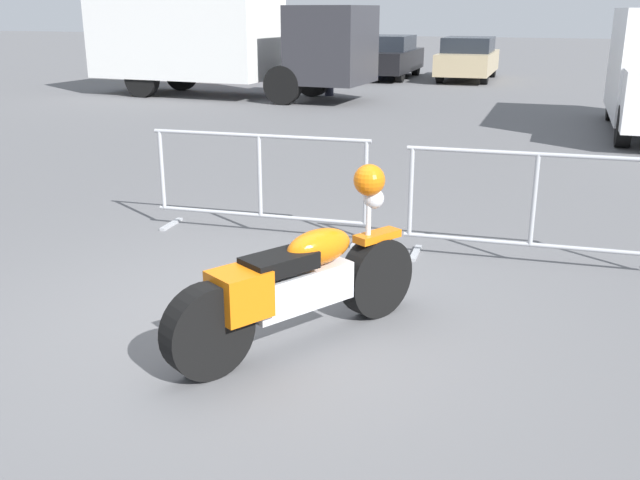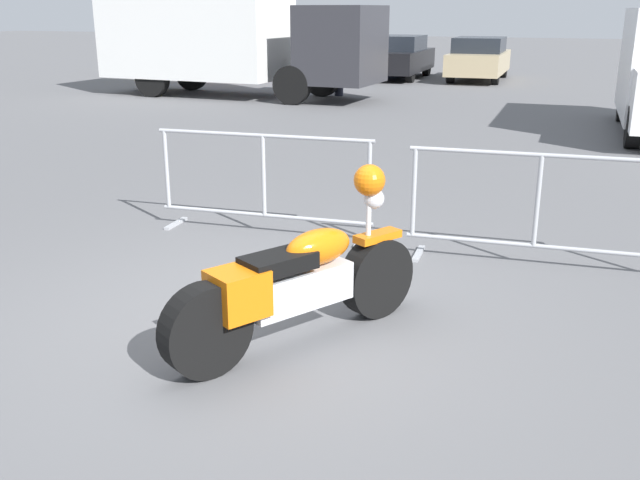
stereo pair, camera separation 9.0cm
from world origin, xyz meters
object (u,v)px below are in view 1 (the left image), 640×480
object	(u,v)px
crowd_barrier_near	(260,183)
parked_car_red	(245,53)
parked_car_yellow	(178,54)
pedestrian	(329,62)
motorcycle	(300,282)
crowd_barrier_far	(533,208)
box_truck	(214,35)
parked_car_blue	(312,56)
parked_car_black	(388,57)
parked_car_tan	(468,58)

from	to	relation	value
crowd_barrier_near	parked_car_red	size ratio (longest dim) A/B	0.53
parked_car_yellow	pedestrian	xyz separation A→B (m)	(8.04, -5.31, 0.23)
motorcycle	crowd_barrier_far	distance (m)	2.66
box_truck	parked_car_yellow	world-z (taller)	box_truck
parked_car_yellow	parked_car_blue	distance (m)	5.41
motorcycle	box_truck	world-z (taller)	box_truck
crowd_barrier_far	parked_car_blue	xyz separation A→B (m)	(-9.10, 17.67, 0.16)
box_truck	pedestrian	distance (m)	3.19
crowd_barrier_far	parked_car_red	distance (m)	21.30
parked_car_black	parked_car_yellow	bearing A→B (deg)	89.92
motorcycle	parked_car_blue	bearing A→B (deg)	50.06
box_truck	parked_car_yellow	distance (m)	8.37
pedestrian	parked_car_yellow	bearing A→B (deg)	-113.04
parked_car_tan	crowd_barrier_near	bearing A→B (deg)	-179.68
crowd_barrier_near	parked_car_red	xyz separation A→B (m)	(-9.04, 17.73, 0.19)
crowd_barrier_far	pedestrian	size ratio (longest dim) A/B	1.40
crowd_barrier_near	crowd_barrier_far	bearing A→B (deg)	0.00
parked_car_red	parked_car_blue	bearing A→B (deg)	-93.77
crowd_barrier_near	crowd_barrier_far	world-z (taller)	same
parked_car_blue	parked_car_tan	world-z (taller)	same
motorcycle	parked_car_red	size ratio (longest dim) A/B	0.44
crowd_barrier_near	crowd_barrier_far	distance (m)	2.76
parked_car_yellow	parked_car_red	distance (m)	2.71
crowd_barrier_far	pedestrian	distance (m)	13.86
motorcycle	parked_car_blue	xyz separation A→B (m)	(-7.71, 19.93, 0.25)
box_truck	parked_car_blue	world-z (taller)	box_truck
parked_car_red	parked_car_blue	size ratio (longest dim) A/B	1.05
crowd_barrier_near	parked_car_red	distance (m)	19.90
box_truck	parked_car_black	size ratio (longest dim) A/B	1.80
pedestrian	parked_car_tan	bearing A→B (deg)	165.22
crowd_barrier_far	parked_car_black	bearing A→B (deg)	109.64
crowd_barrier_near	parked_car_tan	xyz separation A→B (m)	(-0.92, 18.18, 0.16)
motorcycle	pedestrian	bearing A→B (deg)	48.23
motorcycle	crowd_barrier_near	size ratio (longest dim) A/B	0.83
parked_car_yellow	pedestrian	distance (m)	9.63
crowd_barrier_near	parked_car_yellow	xyz separation A→B (m)	(-11.74, 17.55, 0.13)
crowd_barrier_far	pedestrian	xyz separation A→B (m)	(-6.47, 12.25, 0.36)
motorcycle	parked_car_yellow	size ratio (longest dim) A/B	0.48
crowd_barrier_near	parked_car_blue	world-z (taller)	parked_car_blue
parked_car_yellow	parked_car_blue	bearing A→B (deg)	-91.37
parked_car_black	crowd_barrier_near	bearing A→B (deg)	-171.13
motorcycle	box_truck	distance (m)	15.55
parked_car_black	box_truck	bearing A→B (deg)	154.16
motorcycle	parked_car_tan	distance (m)	20.58
crowd_barrier_far	parked_car_yellow	bearing A→B (deg)	129.58
box_truck	crowd_barrier_far	bearing A→B (deg)	-48.24
box_truck	pedestrian	world-z (taller)	box_truck
parked_car_black	pedestrian	size ratio (longest dim) A/B	2.55
motorcycle	parked_car_yellow	distance (m)	23.77
motorcycle	box_truck	size ratio (longest dim) A/B	0.25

